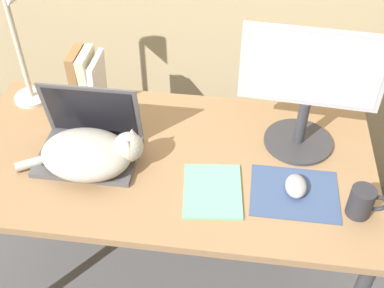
% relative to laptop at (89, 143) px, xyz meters
% --- Properties ---
extents(desk, '(1.37, 0.71, 0.72)m').
position_rel_laptop_xyz_m(desk, '(0.25, 0.01, -0.12)').
color(desk, '#93704C').
rests_on(desk, ground_plane).
extents(laptop, '(0.32, 0.23, 0.24)m').
position_rel_laptop_xyz_m(laptop, '(0.00, 0.00, 0.00)').
color(laptop, '#4C4C51').
rests_on(laptop, desk).
extents(cat, '(0.41, 0.23, 0.14)m').
position_rel_laptop_xyz_m(cat, '(0.03, -0.07, 0.02)').
color(cat, '#B2ADA3').
rests_on(cat, desk).
extents(external_monitor, '(0.44, 0.23, 0.43)m').
position_rel_laptop_xyz_m(external_monitor, '(0.69, 0.14, 0.19)').
color(external_monitor, '#333338').
rests_on(external_monitor, desk).
extents(mousepad, '(0.27, 0.21, 0.00)m').
position_rel_laptop_xyz_m(mousepad, '(0.67, -0.09, -0.04)').
color(mousepad, '#384C75').
rests_on(mousepad, desk).
extents(computer_mouse, '(0.07, 0.10, 0.04)m').
position_rel_laptop_xyz_m(computer_mouse, '(0.67, -0.08, -0.02)').
color(computer_mouse, '#99999E').
rests_on(computer_mouse, mousepad).
extents(book_row, '(0.10, 0.15, 0.21)m').
position_rel_laptop_xyz_m(book_row, '(-0.08, 0.28, 0.06)').
color(book_row, olive).
rests_on(book_row, desk).
extents(desk_lamp, '(0.17, 0.17, 0.51)m').
position_rel_laptop_xyz_m(desk_lamp, '(-0.27, 0.23, 0.30)').
color(desk_lamp, beige).
rests_on(desk_lamp, desk).
extents(notepad, '(0.20, 0.24, 0.01)m').
position_rel_laptop_xyz_m(notepad, '(0.42, -0.12, -0.04)').
color(notepad, '#6BBC93').
rests_on(notepad, desk).
extents(mug, '(0.11, 0.07, 0.10)m').
position_rel_laptop_xyz_m(mug, '(0.86, -0.15, 0.00)').
color(mug, '#28282D').
rests_on(mug, desk).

